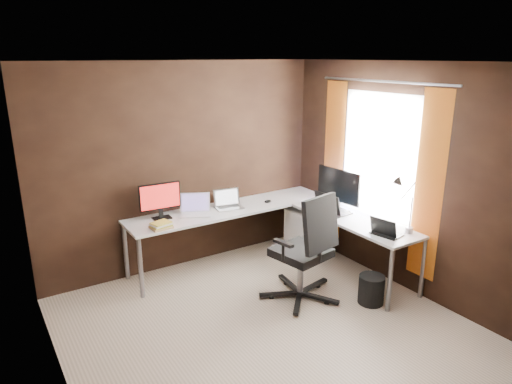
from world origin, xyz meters
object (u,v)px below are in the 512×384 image
Objects in this scene: drawer_pedestal at (308,233)px; laptop_black_big at (331,208)px; book_stack at (161,225)px; office_chair at (304,269)px; desk_lamp at (403,198)px; laptop_silver at (228,204)px; laptop_white at (195,210)px; monitor_right at (338,188)px; monitor_left at (160,199)px; laptop_black_small at (385,231)px; wastebasket at (371,289)px.

laptop_black_big is (-0.04, -0.46, 0.49)m from drawer_pedestal.
book_stack is 1.62m from office_chair.
desk_lamp reaches higher than book_stack.
drawer_pedestal is 2.45× the size of book_stack.
desk_lamp is at bearing -47.06° from laptop_silver.
office_chair is at bearing -35.84° from laptop_white.
laptop_silver is 1.35m from office_chair.
monitor_right is (0.07, -0.45, 0.73)m from drawer_pedestal.
desk_lamp reaches higher than laptop_white.
monitor_right is 0.89m from desk_lamp.
desk_lamp is at bearing -38.74° from monitor_left.
office_chair is at bearing -40.95° from book_stack.
laptop_white is 0.71× the size of desk_lamp.
wastebasket is at bearing 88.98° from laptop_black_small.
laptop_white is 2.21m from wastebasket.
laptop_silver is 1.27m from laptop_black_big.
wastebasket is (0.76, -1.73, -0.62)m from laptop_silver.
desk_lamp is (2.00, -1.80, 0.14)m from monitor_left.
drawer_pedestal is 0.67m from laptop_black_big.
monitor_right reaches higher than drawer_pedestal.
desk_lamp is (0.16, -1.34, 0.81)m from drawer_pedestal.
monitor_left is 0.80× the size of desk_lamp.
drawer_pedestal is at bearing 38.15° from office_chair.
drawer_pedestal reaches higher than wastebasket.
monitor_right is 2.13m from book_stack.
desk_lamp reaches higher than monitor_left.
desk_lamp is 1.03m from wastebasket.
laptop_black_small is 1.07× the size of wastebasket.
laptop_black_big reaches higher than wastebasket.
laptop_black_small is 0.55× the size of desk_lamp.
laptop_silver is at bearing -2.04° from monitor_left.
laptop_white is 0.45m from laptop_silver.
desk_lamp is at bearing 1.50° from wastebasket.
laptop_white is 1.63m from laptop_black_big.
monitor_left is at bearing 131.80° from wastebasket.
drawer_pedestal is 2.02m from book_stack.
laptop_black_big is 0.94m from office_chair.
laptop_black_small is at bearing 9.96° from wastebasket.
desk_lamp reaches higher than laptop_black_small.
laptop_black_big is 0.96m from desk_lamp.
monitor_left is 1.12× the size of laptop_white.
drawer_pedestal is 1.63× the size of laptop_silver.
monitor_left is 1.55× the size of wastebasket.
drawer_pedestal is 0.50× the size of office_chair.
book_stack is 0.40× the size of desk_lamp.
drawer_pedestal is 1.38× the size of laptop_white.
laptop_white is (0.40, -0.07, -0.19)m from monitor_left.
office_chair reaches higher than book_stack.
drawer_pedestal is 1.38m from wastebasket.
monitor_left is at bearing 68.50° from book_stack.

